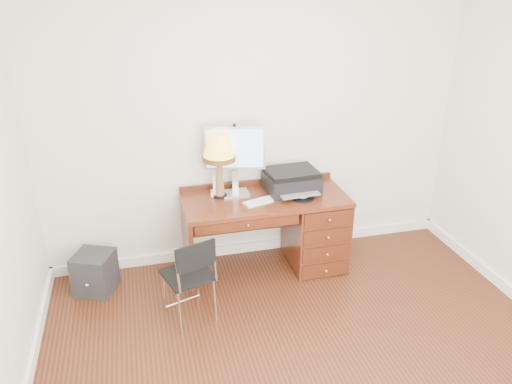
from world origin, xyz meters
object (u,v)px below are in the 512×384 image
object	(u,v)px
printer	(292,181)
chair	(188,272)
phone	(216,189)
desk	(297,226)
monitor	(234,152)
equipment_box	(95,272)
leg_lamp	(219,151)

from	to	relation	value
printer	chair	size ratio (longest dim) A/B	0.64
phone	desk	bearing A→B (deg)	-2.43
desk	monitor	xyz separation A→B (m)	(-0.57, 0.17, 0.74)
desk	equipment_box	size ratio (longest dim) A/B	4.06
monitor	phone	xyz separation A→B (m)	(-0.18, -0.01, -0.34)
desk	monitor	world-z (taller)	monitor
leg_lamp	chair	size ratio (longest dim) A/B	0.78
desk	phone	distance (m)	0.86
phone	chair	distance (m)	0.93
desk	leg_lamp	distance (m)	1.07
desk	leg_lamp	world-z (taller)	leg_lamp
desk	equipment_box	bearing A→B (deg)	179.64
monitor	leg_lamp	distance (m)	0.17
monitor	equipment_box	distance (m)	1.64
chair	desk	bearing A→B (deg)	11.67
printer	equipment_box	bearing A→B (deg)	178.54
phone	chair	size ratio (longest dim) A/B	0.25
chair	phone	bearing A→B (deg)	47.16
monitor	printer	xyz separation A→B (m)	(0.52, -0.10, -0.30)
leg_lamp	chair	world-z (taller)	leg_lamp
phone	equipment_box	xyz separation A→B (m)	(-1.14, -0.15, -0.62)
desk	printer	xyz separation A→B (m)	(-0.05, 0.08, 0.44)
desk	printer	bearing A→B (deg)	122.55
desk	monitor	size ratio (longest dim) A/B	2.35
monitor	leg_lamp	size ratio (longest dim) A/B	1.06
chair	equipment_box	bearing A→B (deg)	122.26
monitor	chair	distance (m)	1.19
monitor	leg_lamp	world-z (taller)	monitor
desk	monitor	distance (m)	0.95
desk	chair	size ratio (longest dim) A/B	1.93
chair	monitor	bearing A→B (deg)	37.81
monitor	phone	bearing A→B (deg)	-163.24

